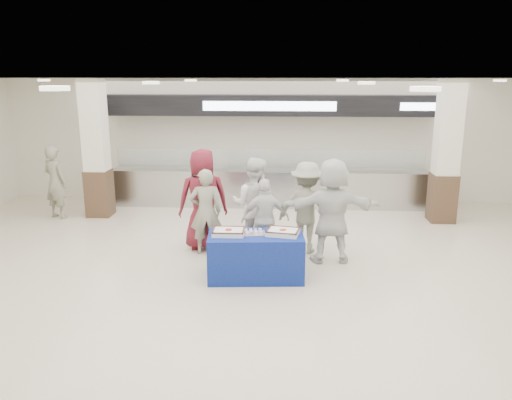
# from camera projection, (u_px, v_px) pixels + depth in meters

# --- Properties ---
(ground) EXTENTS (14.00, 14.00, 0.00)m
(ground) POSITION_uv_depth(u_px,v_px,m) (257.00, 294.00, 7.69)
(ground) COLOR beige
(ground) RESTS_ON ground
(serving_line) EXTENTS (8.70, 0.85, 2.80)m
(serving_line) POSITION_uv_depth(u_px,v_px,m) (269.00, 161.00, 12.63)
(serving_line) COLOR #ADAFB3
(serving_line) RESTS_ON ground
(column_left) EXTENTS (0.55, 0.55, 3.20)m
(column_left) POSITION_uv_depth(u_px,v_px,m) (96.00, 152.00, 11.62)
(column_left) COLOR #3C291B
(column_left) RESTS_ON ground
(column_right) EXTENTS (0.55, 0.55, 3.20)m
(column_right) POSITION_uv_depth(u_px,v_px,m) (446.00, 155.00, 11.15)
(column_right) COLOR #3C291B
(column_right) RESTS_ON ground
(display_table) EXTENTS (1.60, 0.90, 0.75)m
(display_table) POSITION_uv_depth(u_px,v_px,m) (256.00, 256.00, 8.21)
(display_table) COLOR navy
(display_table) RESTS_ON ground
(sheet_cake_left) EXTENTS (0.51, 0.40, 0.10)m
(sheet_cake_left) POSITION_uv_depth(u_px,v_px,m) (229.00, 232.00, 8.11)
(sheet_cake_left) COLOR white
(sheet_cake_left) RESTS_ON display_table
(sheet_cake_right) EXTENTS (0.57, 0.48, 0.10)m
(sheet_cake_right) POSITION_uv_depth(u_px,v_px,m) (283.00, 232.00, 8.11)
(sheet_cake_right) COLOR white
(sheet_cake_right) RESTS_ON display_table
(cupcake_tray) EXTENTS (0.43, 0.35, 0.06)m
(cupcake_tray) POSITION_uv_depth(u_px,v_px,m) (253.00, 232.00, 8.15)
(cupcake_tray) COLOR silver
(cupcake_tray) RESTS_ON display_table
(civilian_maroon) EXTENTS (1.08, 0.84, 1.95)m
(civilian_maroon) POSITION_uv_depth(u_px,v_px,m) (203.00, 199.00, 9.51)
(civilian_maroon) COLOR maroon
(civilian_maroon) RESTS_ON ground
(soldier_a) EXTENTS (0.65, 0.49, 1.62)m
(soldier_a) POSITION_uv_depth(u_px,v_px,m) (206.00, 212.00, 9.26)
(soldier_a) COLOR gray
(soldier_a) RESTS_ON ground
(chef_tall) EXTENTS (0.98, 0.82, 1.80)m
(chef_tall) POSITION_uv_depth(u_px,v_px,m) (254.00, 205.00, 9.39)
(chef_tall) COLOR white
(chef_tall) RESTS_ON ground
(chef_short) EXTENTS (0.92, 0.50, 1.49)m
(chef_short) POSITION_uv_depth(u_px,v_px,m) (265.00, 219.00, 9.01)
(chef_short) COLOR white
(chef_short) RESTS_ON ground
(soldier_b) EXTENTS (1.27, 0.98, 1.73)m
(soldier_b) POSITION_uv_depth(u_px,v_px,m) (307.00, 208.00, 9.33)
(soldier_b) COLOR gray
(soldier_b) RESTS_ON ground
(civilian_white) EXTENTS (1.80, 0.71, 1.90)m
(civilian_white) POSITION_uv_depth(u_px,v_px,m) (332.00, 211.00, 8.81)
(civilian_white) COLOR white
(civilian_white) RESTS_ON ground
(soldier_bg) EXTENTS (0.73, 0.62, 1.70)m
(soldier_bg) POSITION_uv_depth(u_px,v_px,m) (55.00, 182.00, 11.60)
(soldier_bg) COLOR gray
(soldier_bg) RESTS_ON ground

